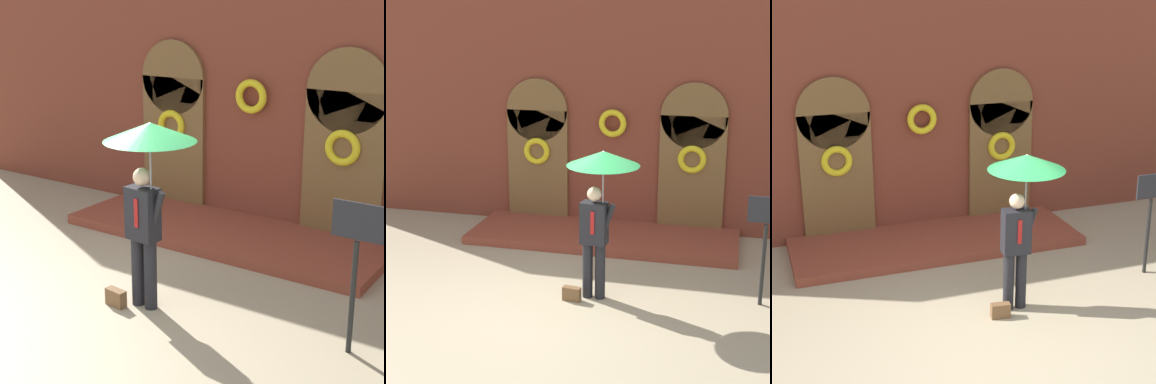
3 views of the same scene
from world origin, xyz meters
TOP-DOWN VIEW (x-y plane):
  - ground_plane at (0.00, 0.00)m, footprint 80.00×80.00m
  - building_facade at (-0.00, 4.15)m, footprint 14.00×2.30m
  - person_with_umbrella at (0.51, 0.45)m, footprint 1.10×1.10m
  - handbag at (0.11, 0.25)m, footprint 0.29×0.15m
  - sign_post at (2.95, 0.83)m, footprint 0.56×0.06m

SIDE VIEW (x-z plane):
  - ground_plane at x=0.00m, z-range 0.00..0.00m
  - handbag at x=0.11m, z-range 0.00..0.22m
  - sign_post at x=2.95m, z-range 0.30..2.02m
  - person_with_umbrella at x=0.51m, z-range 0.73..3.09m
  - building_facade at x=0.00m, z-range -0.12..5.48m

